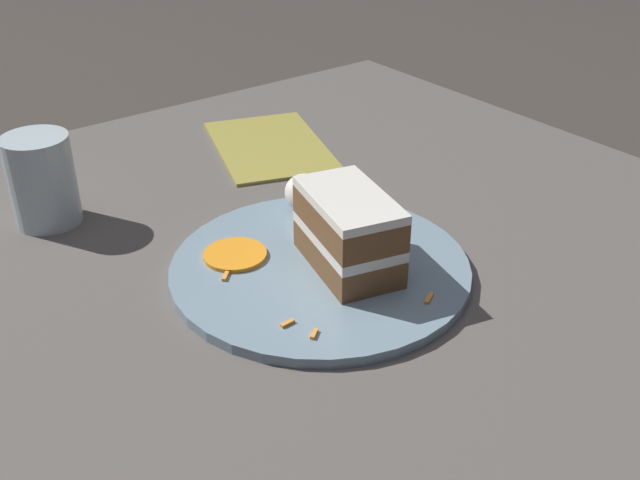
{
  "coord_description": "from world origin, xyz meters",
  "views": [
    {
      "loc": [
        -0.51,
        0.4,
        0.43
      ],
      "look_at": [
        -0.01,
        0.01,
        0.07
      ],
      "focal_mm": 42.0,
      "sensor_mm": 36.0,
      "label": 1
    }
  ],
  "objects_px": {
    "orange_garnish": "(235,255)",
    "cream_dollop": "(306,193)",
    "plate": "(320,268)",
    "menu_card": "(270,146)",
    "drinking_glass": "(43,186)",
    "cake_slice": "(349,231)"
  },
  "relations": [
    {
      "from": "orange_garnish",
      "to": "cream_dollop",
      "type": "bearing_deg",
      "value": -72.31
    },
    {
      "from": "plate",
      "to": "menu_card",
      "type": "relative_size",
      "value": 1.39
    },
    {
      "from": "orange_garnish",
      "to": "drinking_glass",
      "type": "xyz_separation_m",
      "value": [
        0.21,
        0.12,
        0.03
      ]
    },
    {
      "from": "cream_dollop",
      "to": "menu_card",
      "type": "bearing_deg",
      "value": -22.78
    },
    {
      "from": "plate",
      "to": "menu_card",
      "type": "xyz_separation_m",
      "value": [
        0.29,
        -0.14,
        -0.0
      ]
    },
    {
      "from": "drinking_glass",
      "to": "cake_slice",
      "type": "bearing_deg",
      "value": -145.85
    },
    {
      "from": "cake_slice",
      "to": "cream_dollop",
      "type": "relative_size",
      "value": 2.65
    },
    {
      "from": "cake_slice",
      "to": "menu_card",
      "type": "height_order",
      "value": "cake_slice"
    },
    {
      "from": "cake_slice",
      "to": "orange_garnish",
      "type": "relative_size",
      "value": 2.06
    },
    {
      "from": "cake_slice",
      "to": "orange_garnish",
      "type": "distance_m",
      "value": 0.12
    },
    {
      "from": "drinking_glass",
      "to": "menu_card",
      "type": "relative_size",
      "value": 0.47
    },
    {
      "from": "cake_slice",
      "to": "orange_garnish",
      "type": "xyz_separation_m",
      "value": [
        0.08,
        0.08,
        -0.04
      ]
    },
    {
      "from": "orange_garnish",
      "to": "drinking_glass",
      "type": "height_order",
      "value": "drinking_glass"
    },
    {
      "from": "orange_garnish",
      "to": "plate",
      "type": "bearing_deg",
      "value": -136.34
    },
    {
      "from": "orange_garnish",
      "to": "menu_card",
      "type": "bearing_deg",
      "value": -40.55
    },
    {
      "from": "cream_dollop",
      "to": "orange_garnish",
      "type": "bearing_deg",
      "value": 107.69
    },
    {
      "from": "cream_dollop",
      "to": "drinking_glass",
      "type": "xyz_separation_m",
      "value": [
        0.17,
        0.23,
        0.01
      ]
    },
    {
      "from": "orange_garnish",
      "to": "drinking_glass",
      "type": "relative_size",
      "value": 0.63
    },
    {
      "from": "cake_slice",
      "to": "drinking_glass",
      "type": "bearing_deg",
      "value": -41.73
    },
    {
      "from": "orange_garnish",
      "to": "drinking_glass",
      "type": "bearing_deg",
      "value": 29.28
    },
    {
      "from": "plate",
      "to": "cream_dollop",
      "type": "bearing_deg",
      "value": -29.35
    },
    {
      "from": "orange_garnish",
      "to": "menu_card",
      "type": "height_order",
      "value": "orange_garnish"
    }
  ]
}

